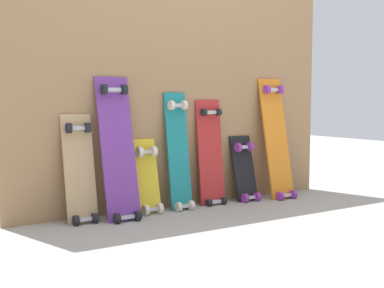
{
  "coord_description": "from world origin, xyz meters",
  "views": [
    {
      "loc": [
        -1.77,
        -2.94,
        0.74
      ],
      "look_at": [
        0.0,
        -0.07,
        0.45
      ],
      "focal_mm": 46.57,
      "sensor_mm": 36.0,
      "label": 1
    }
  ],
  "objects_px": {
    "skateboard_purple": "(119,153)",
    "skateboard_red": "(211,157)",
    "skateboard_natural": "(80,174)",
    "skateboard_yellow": "(148,181)",
    "skateboard_teal": "(179,156)",
    "skateboard_black": "(245,173)",
    "skateboard_orange": "(277,143)"
  },
  "relations": [
    {
      "from": "skateboard_red",
      "to": "skateboard_orange",
      "type": "height_order",
      "value": "skateboard_orange"
    },
    {
      "from": "skateboard_purple",
      "to": "skateboard_red",
      "type": "height_order",
      "value": "skateboard_purple"
    },
    {
      "from": "skateboard_purple",
      "to": "skateboard_natural",
      "type": "bearing_deg",
      "value": 170.22
    },
    {
      "from": "skateboard_natural",
      "to": "skateboard_purple",
      "type": "height_order",
      "value": "skateboard_purple"
    },
    {
      "from": "skateboard_teal",
      "to": "skateboard_red",
      "type": "bearing_deg",
      "value": 3.53
    },
    {
      "from": "skateboard_natural",
      "to": "skateboard_orange",
      "type": "bearing_deg",
      "value": -1.22
    },
    {
      "from": "skateboard_natural",
      "to": "skateboard_red",
      "type": "xyz_separation_m",
      "value": [
        0.97,
        0.02,
        0.04
      ]
    },
    {
      "from": "skateboard_orange",
      "to": "skateboard_black",
      "type": "bearing_deg",
      "value": 173.93
    },
    {
      "from": "skateboard_natural",
      "to": "skateboard_teal",
      "type": "xyz_separation_m",
      "value": [
        0.7,
        0.01,
        0.07
      ]
    },
    {
      "from": "skateboard_purple",
      "to": "skateboard_yellow",
      "type": "distance_m",
      "value": 0.3
    },
    {
      "from": "skateboard_natural",
      "to": "skateboard_yellow",
      "type": "height_order",
      "value": "skateboard_natural"
    },
    {
      "from": "skateboard_yellow",
      "to": "skateboard_black",
      "type": "distance_m",
      "value": 0.8
    },
    {
      "from": "skateboard_natural",
      "to": "skateboard_black",
      "type": "distance_m",
      "value": 1.27
    },
    {
      "from": "skateboard_yellow",
      "to": "skateboard_red",
      "type": "height_order",
      "value": "skateboard_red"
    },
    {
      "from": "skateboard_teal",
      "to": "skateboard_orange",
      "type": "relative_size",
      "value": 0.88
    },
    {
      "from": "skateboard_yellow",
      "to": "skateboard_teal",
      "type": "xyz_separation_m",
      "value": [
        0.24,
        0.0,
        0.15
      ]
    },
    {
      "from": "skateboard_orange",
      "to": "skateboard_red",
      "type": "bearing_deg",
      "value": 174.28
    },
    {
      "from": "skateboard_teal",
      "to": "skateboard_yellow",
      "type": "bearing_deg",
      "value": -178.93
    },
    {
      "from": "skateboard_natural",
      "to": "skateboard_orange",
      "type": "xyz_separation_m",
      "value": [
        1.54,
        -0.03,
        0.12
      ]
    },
    {
      "from": "skateboard_red",
      "to": "skateboard_purple",
      "type": "bearing_deg",
      "value": -174.98
    },
    {
      "from": "skateboard_black",
      "to": "skateboard_natural",
      "type": "bearing_deg",
      "value": 179.87
    },
    {
      "from": "skateboard_red",
      "to": "skateboard_orange",
      "type": "xyz_separation_m",
      "value": [
        0.57,
        -0.06,
        0.08
      ]
    },
    {
      "from": "skateboard_natural",
      "to": "skateboard_yellow",
      "type": "bearing_deg",
      "value": 0.33
    },
    {
      "from": "skateboard_black",
      "to": "skateboard_orange",
      "type": "distance_m",
      "value": 0.35
    },
    {
      "from": "skateboard_yellow",
      "to": "skateboard_orange",
      "type": "distance_m",
      "value": 1.1
    },
    {
      "from": "skateboard_natural",
      "to": "skateboard_orange",
      "type": "relative_size",
      "value": 0.74
    },
    {
      "from": "skateboard_yellow",
      "to": "skateboard_black",
      "type": "height_order",
      "value": "skateboard_yellow"
    },
    {
      "from": "skateboard_black",
      "to": "skateboard_orange",
      "type": "height_order",
      "value": "skateboard_orange"
    },
    {
      "from": "skateboard_natural",
      "to": "skateboard_purple",
      "type": "xyz_separation_m",
      "value": [
        0.24,
        -0.04,
        0.12
      ]
    },
    {
      "from": "skateboard_yellow",
      "to": "skateboard_teal",
      "type": "height_order",
      "value": "skateboard_teal"
    },
    {
      "from": "skateboard_natural",
      "to": "skateboard_yellow",
      "type": "xyz_separation_m",
      "value": [
        0.46,
        0.0,
        -0.08
      ]
    },
    {
      "from": "skateboard_black",
      "to": "skateboard_red",
      "type": "bearing_deg",
      "value": 174.63
    }
  ]
}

